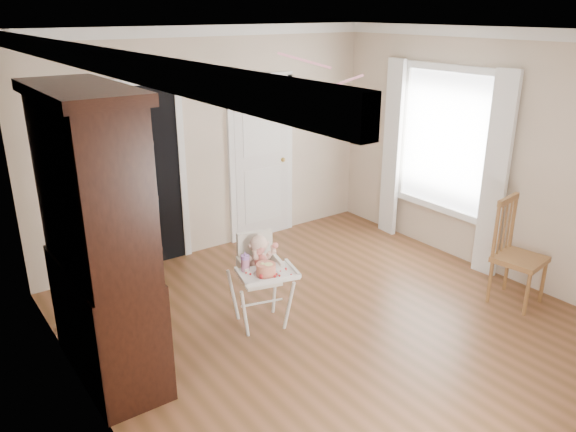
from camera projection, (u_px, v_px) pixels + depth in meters
floor at (344, 331)px, 5.33m from camera, size 5.00×5.00×0.00m
ceiling at (356, 32)px, 4.39m from camera, size 5.00×5.00×0.00m
wall_back at (211, 143)px, 6.76m from camera, size 4.50×0.00×4.50m
wall_left at (88, 260)px, 3.63m from camera, size 0.00×5.00×5.00m
wall_right at (505, 158)px, 6.09m from camera, size 0.00×5.00×5.00m
crown_molding at (356, 40)px, 4.41m from camera, size 4.50×5.00×0.12m
doorway at (142, 175)px, 6.34m from camera, size 1.06×0.05×2.22m
closet_door at (261, 161)px, 7.24m from camera, size 0.96×0.09×2.13m
window_right at (442, 150)px, 6.68m from camera, size 0.13×1.84×2.30m
high_chair at (260, 270)px, 5.25m from camera, size 0.67×0.76×0.93m
baby at (259, 257)px, 5.22m from camera, size 0.26×0.24×0.41m
cake at (266, 269)px, 4.99m from camera, size 0.23×0.23×0.11m
sippy_cup at (245, 263)px, 5.05m from camera, size 0.08×0.08×0.19m
china_cabinet at (98, 241)px, 4.34m from camera, size 0.63×1.41×2.37m
dining_chair at (517, 255)px, 5.70m from camera, size 0.52×0.52×1.11m
streamer at (304, 61)px, 5.01m from camera, size 0.40×0.33×0.15m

